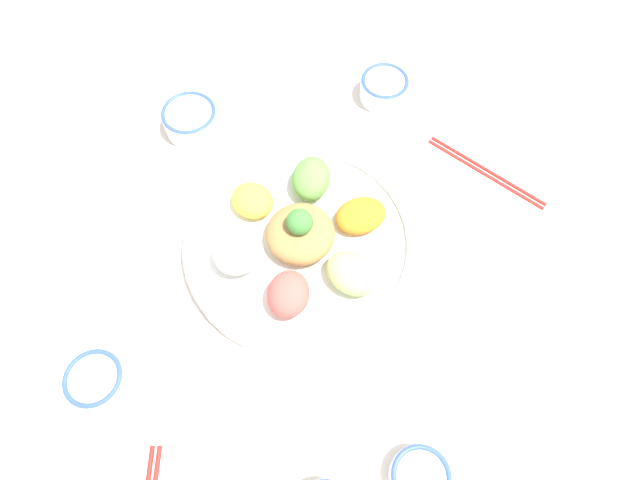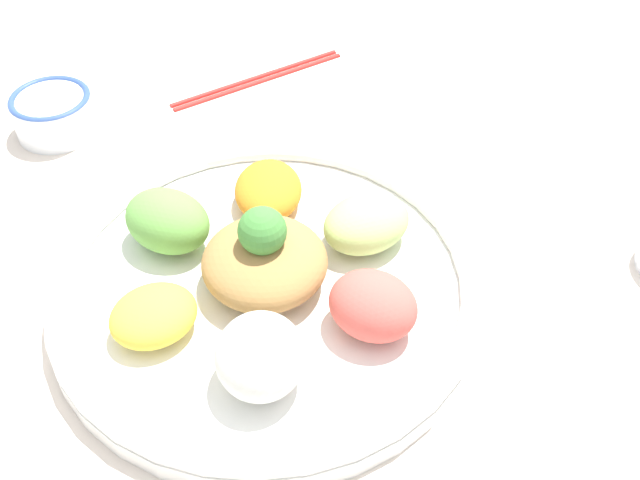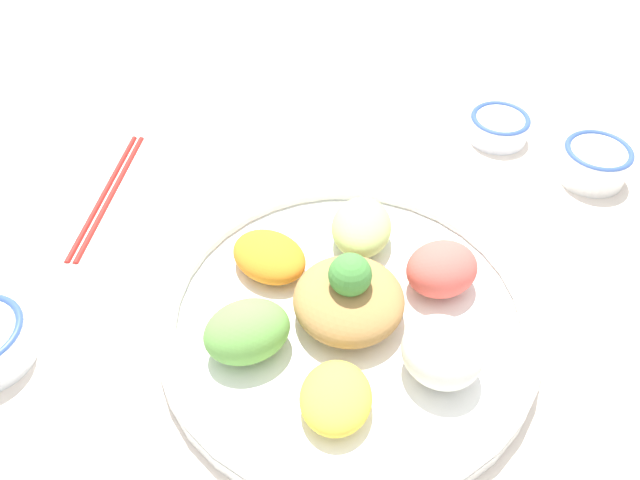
{
  "view_description": "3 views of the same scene",
  "coord_description": "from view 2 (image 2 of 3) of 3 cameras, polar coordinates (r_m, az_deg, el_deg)",
  "views": [
    {
      "loc": [
        0.29,
        0.24,
        0.8
      ],
      "look_at": [
        -0.01,
        0.02,
        0.06
      ],
      "focal_mm": 30.0,
      "sensor_mm": 36.0,
      "label": 1
    },
    {
      "loc": [
        0.39,
        -0.23,
        0.52
      ],
      "look_at": [
        0.01,
        0.03,
        0.06
      ],
      "focal_mm": 42.0,
      "sensor_mm": 36.0,
      "label": 2
    },
    {
      "loc": [
        -0.01,
        -0.4,
        0.53
      ],
      "look_at": [
        -0.04,
        0.03,
        0.08
      ],
      "focal_mm": 35.0,
      "sensor_mm": 36.0,
      "label": 3
    }
  ],
  "objects": [
    {
      "name": "sauce_bowl_far",
      "position": [
        0.91,
        -19.66,
        9.17
      ],
      "size": [
        0.09,
        0.09,
        0.05
      ],
      "color": "white",
      "rests_on": "ground_plane"
    },
    {
      "name": "salad_platter",
      "position": [
        0.67,
        -4.1,
        -2.95
      ],
      "size": [
        0.38,
        0.38,
        0.1
      ],
      "color": "white",
      "rests_on": "ground_plane"
    },
    {
      "name": "ground_plane",
      "position": [
        0.68,
        -2.64,
        -4.29
      ],
      "size": [
        2.4,
        2.4,
        0.0
      ],
      "primitive_type": "plane",
      "color": "silver"
    },
    {
      "name": "chopsticks_pair_far",
      "position": [
        0.96,
        -4.72,
        12.21
      ],
      "size": [
        0.03,
        0.23,
        0.01
      ],
      "rotation": [
        0.0,
        0.0,
        4.67
      ],
      "color": "red",
      "rests_on": "ground_plane"
    }
  ]
}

